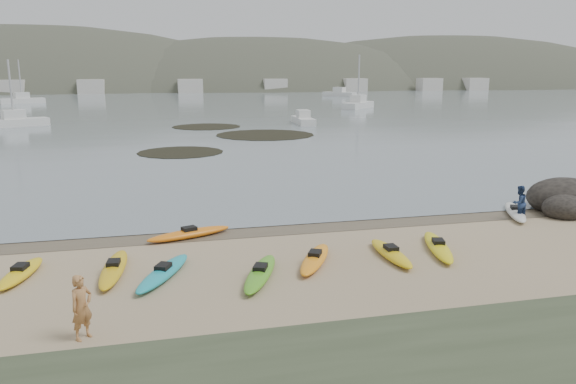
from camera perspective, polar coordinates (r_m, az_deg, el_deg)
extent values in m
plane|color=tan|center=(24.39, 0.00, -3.45)|extent=(600.00, 600.00, 0.00)
plane|color=brown|center=(24.11, 0.17, -3.62)|extent=(60.00, 60.00, 0.00)
plane|color=slate|center=(322.92, -12.89, 10.83)|extent=(1200.00, 1200.00, 0.00)
ellipsoid|color=#53A921|center=(18.38, -2.82, -8.25)|extent=(2.04, 3.62, 0.34)
ellipsoid|color=yellow|center=(20.34, -25.51, -7.43)|extent=(1.34, 3.05, 0.34)
ellipsoid|color=yellow|center=(21.72, 15.00, -5.40)|extent=(1.74, 3.87, 0.34)
ellipsoid|color=orange|center=(22.97, -9.99, -4.20)|extent=(3.60, 1.90, 0.34)
ellipsoid|color=orange|center=(19.71, 2.75, -6.81)|extent=(2.23, 3.35, 0.34)
ellipsoid|color=gold|center=(19.63, -17.28, -7.46)|extent=(1.08, 3.90, 0.34)
ellipsoid|color=yellow|center=(20.62, 10.40, -6.14)|extent=(0.73, 3.32, 0.34)
ellipsoid|color=teal|center=(18.86, -12.53, -8.00)|extent=(2.23, 3.62, 0.34)
ellipsoid|color=silver|center=(28.08, 22.08, -1.90)|extent=(2.29, 3.72, 0.34)
imported|color=#B07946|center=(15.15, -20.23, -10.93)|extent=(0.72, 0.71, 1.68)
imported|color=navy|center=(27.25, 22.43, -1.01)|extent=(0.87, 0.75, 1.56)
ellipsoid|color=black|center=(30.39, 26.18, -1.02)|extent=(3.70, 2.88, 1.85)
ellipsoid|color=black|center=(28.81, 26.26, -1.90)|extent=(2.06, 1.85, 1.23)
cylinder|color=black|center=(46.66, -10.87, 3.96)|extent=(6.95, 6.95, 0.04)
cylinder|color=black|center=(58.35, -2.36, 5.81)|extent=(10.14, 10.14, 0.04)
cylinder|color=black|center=(67.36, -8.28, 6.56)|extent=(8.02, 8.02, 0.04)
cube|color=silver|center=(74.39, -26.06, 6.37)|extent=(7.76, 5.31, 1.07)
cube|color=silver|center=(70.44, 1.55, 7.29)|extent=(2.26, 6.71, 0.93)
cube|color=silver|center=(99.87, 7.13, 8.77)|extent=(7.88, 8.29, 1.25)
cube|color=silver|center=(125.80, -25.40, 8.39)|extent=(8.58, 5.81, 1.18)
cube|color=silver|center=(145.77, 5.23, 9.89)|extent=(7.52, 8.27, 1.23)
ellipsoid|color=#384235|center=(222.72, -23.85, 4.91)|extent=(220.00, 120.00, 80.00)
ellipsoid|color=#384235|center=(217.74, -2.86, 6.51)|extent=(200.00, 110.00, 68.00)
ellipsoid|color=#384235|center=(256.84, 15.79, 6.55)|extent=(230.00, 130.00, 76.00)
cube|color=beige|center=(171.79, -26.28, 9.52)|extent=(7.00, 5.00, 4.00)
cube|color=beige|center=(168.33, -18.18, 10.13)|extent=(7.00, 5.00, 4.00)
cube|color=beige|center=(168.27, -9.88, 10.55)|extent=(7.00, 5.00, 4.00)
cube|color=beige|center=(171.59, -1.72, 10.76)|extent=(7.00, 5.00, 4.00)
cube|color=beige|center=(178.12, 5.99, 10.75)|extent=(7.00, 5.00, 4.00)
cube|color=beige|center=(187.51, 13.04, 10.58)|extent=(7.00, 5.00, 4.00)
cube|color=beige|center=(199.36, 19.33, 10.30)|extent=(7.00, 5.00, 4.00)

